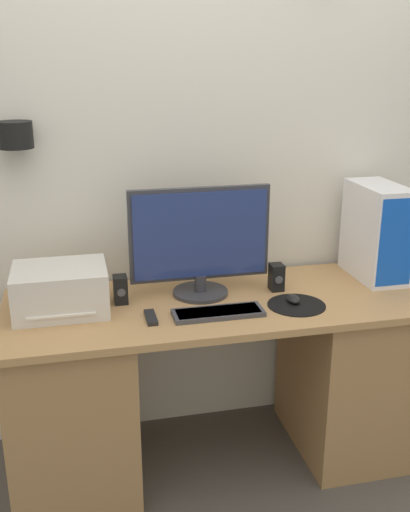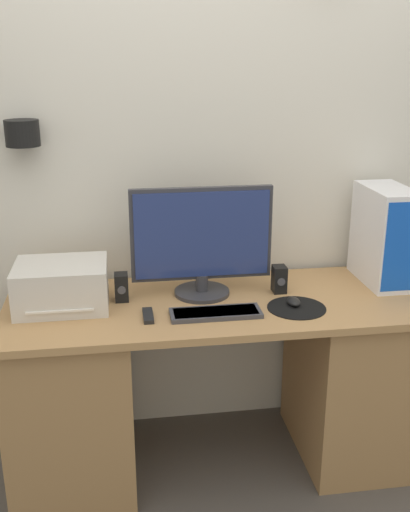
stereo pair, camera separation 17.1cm
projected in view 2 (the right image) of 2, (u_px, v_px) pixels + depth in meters
name	position (u px, v px, depth m)	size (l,w,h in m)	color
ground_plane	(232.00, 510.00, 2.39)	(12.00, 12.00, 0.00)	#4C4742
wall_back	(203.00, 143.00, 2.62)	(6.40, 0.19, 2.70)	silver
desk	(219.00, 381.00, 2.57)	(1.74, 0.66, 0.77)	tan
monitor	(202.00, 240.00, 2.45)	(0.58, 0.23, 0.46)	#333338
keyboard	(216.00, 313.00, 2.32)	(0.35, 0.12, 0.02)	#3D3D42
mousepad	(297.00, 308.00, 2.38)	(0.23, 0.23, 0.00)	black
mouse	(294.00, 302.00, 2.40)	(0.05, 0.08, 0.03)	black
computer_tower	(385.00, 236.00, 2.60)	(0.18, 0.35, 0.42)	white
printer	(62.00, 286.00, 2.38)	(0.36, 0.29, 0.18)	beige
speaker_left	(121.00, 287.00, 2.44)	(0.06, 0.07, 0.12)	black
speaker_right	(279.00, 279.00, 2.53)	(0.06, 0.07, 0.12)	black
remote_control	(148.00, 316.00, 2.30)	(0.04, 0.13, 0.02)	black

